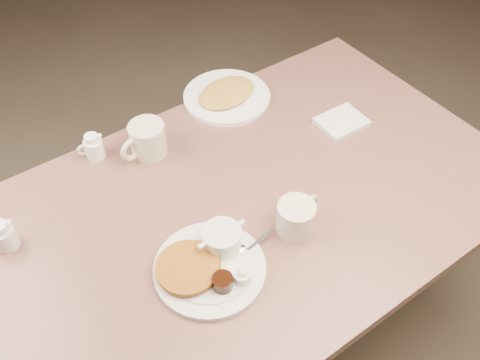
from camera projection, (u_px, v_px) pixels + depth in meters
diner_table at (244, 239)px, 1.50m from camera, size 1.50×0.90×0.75m
main_plate at (209, 262)px, 1.22m from camera, size 0.33×0.27×0.07m
coffee_mug_near at (296, 217)px, 1.28m from camera, size 0.14×0.11×0.09m
napkin at (342, 122)px, 1.57m from camera, size 0.15×0.12×0.02m
coffee_mug_far at (147, 140)px, 1.46m from camera, size 0.16×0.12×0.10m
creamer_left at (3, 236)px, 1.25m from camera, size 0.09×0.08×0.08m
creamer_right at (94, 147)px, 1.46m from camera, size 0.08×0.07×0.08m
hash_plate at (227, 95)px, 1.66m from camera, size 0.33×0.33×0.04m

